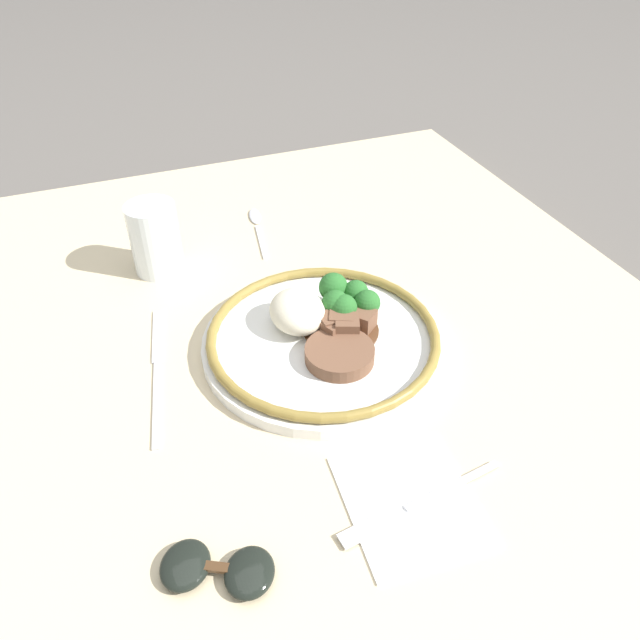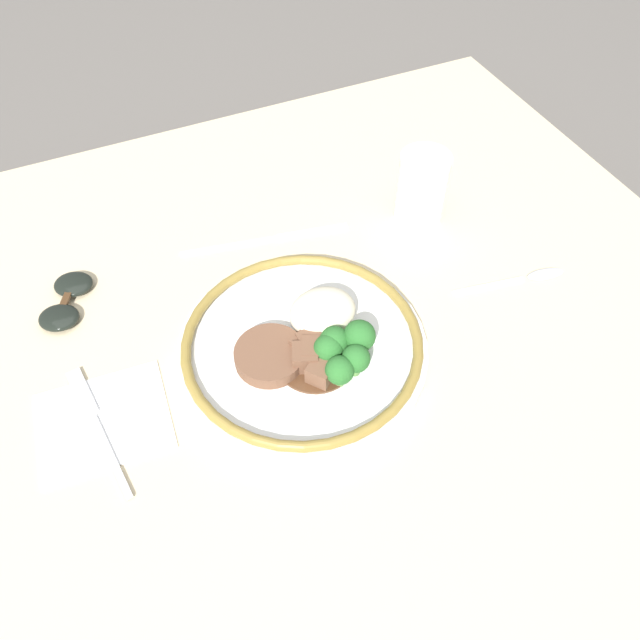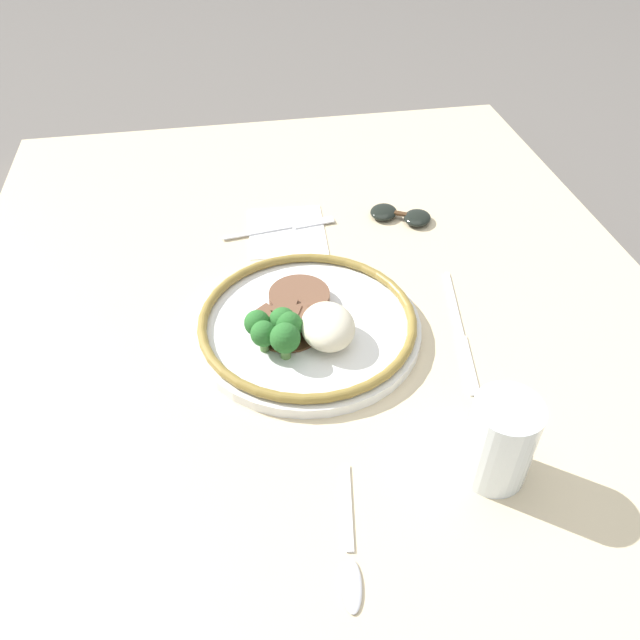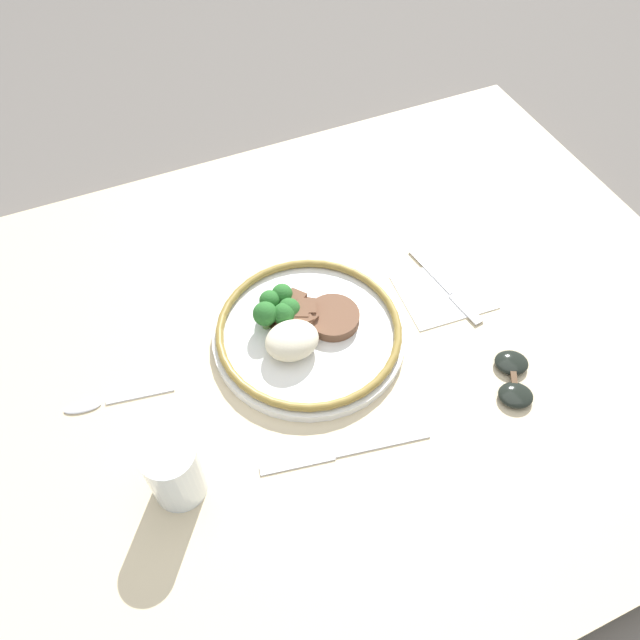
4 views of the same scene
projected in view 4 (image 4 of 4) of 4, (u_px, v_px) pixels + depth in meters
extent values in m
plane|color=#5B5651|center=(338.00, 355.00, 0.97)|extent=(8.00, 8.00, 0.00)
cube|color=beige|center=(339.00, 347.00, 0.95)|extent=(1.18, 0.95, 0.04)
cube|color=white|center=(444.00, 292.00, 0.98)|extent=(0.14, 0.13, 0.00)
cylinder|color=white|center=(309.00, 334.00, 0.93)|extent=(0.29, 0.29, 0.01)
torus|color=olive|center=(309.00, 329.00, 0.91)|extent=(0.27, 0.27, 0.01)
ellipsoid|color=beige|center=(292.00, 341.00, 0.88)|extent=(0.08, 0.07, 0.04)
cylinder|color=brown|center=(334.00, 317.00, 0.93)|extent=(0.08, 0.08, 0.02)
cylinder|color=#51331E|center=(299.00, 320.00, 0.93)|extent=(0.09, 0.09, 0.00)
cube|color=brown|center=(296.00, 302.00, 0.94)|extent=(0.04, 0.04, 0.03)
cube|color=brown|center=(307.00, 321.00, 0.92)|extent=(0.03, 0.03, 0.02)
cube|color=brown|center=(284.00, 314.00, 0.92)|extent=(0.03, 0.03, 0.02)
cube|color=brown|center=(307.00, 311.00, 0.93)|extent=(0.04, 0.04, 0.03)
cube|color=brown|center=(302.00, 321.00, 0.91)|extent=(0.03, 0.03, 0.03)
cube|color=brown|center=(299.00, 315.00, 0.92)|extent=(0.04, 0.04, 0.03)
cylinder|color=#568442|center=(266.00, 323.00, 0.92)|extent=(0.01, 0.01, 0.02)
sphere|color=#286628|center=(265.00, 314.00, 0.90)|extent=(0.04, 0.04, 0.04)
cylinder|color=#568442|center=(290.00, 317.00, 0.93)|extent=(0.01, 0.01, 0.01)
sphere|color=#286628|center=(289.00, 309.00, 0.91)|extent=(0.03, 0.03, 0.03)
cylinder|color=#568442|center=(283.00, 302.00, 0.95)|extent=(0.01, 0.01, 0.01)
sphere|color=#286628|center=(282.00, 294.00, 0.93)|extent=(0.03, 0.03, 0.03)
cylinder|color=#568442|center=(271.00, 308.00, 0.94)|extent=(0.01, 0.01, 0.01)
sphere|color=#286628|center=(270.00, 300.00, 0.92)|extent=(0.03, 0.03, 0.03)
cylinder|color=#568442|center=(285.00, 322.00, 0.92)|extent=(0.01, 0.01, 0.01)
sphere|color=#286628|center=(284.00, 314.00, 0.91)|extent=(0.03, 0.03, 0.03)
cylinder|color=yellow|center=(176.00, 475.00, 0.76)|extent=(0.06, 0.06, 0.08)
cylinder|color=white|center=(174.00, 471.00, 0.75)|extent=(0.07, 0.07, 0.10)
cube|color=silver|center=(430.00, 271.00, 1.01)|extent=(0.02, 0.11, 0.00)
cube|color=silver|center=(466.00, 309.00, 0.96)|extent=(0.02, 0.07, 0.00)
cube|color=silver|center=(381.00, 445.00, 0.82)|extent=(0.13, 0.03, 0.00)
cube|color=silver|center=(298.00, 464.00, 0.81)|extent=(0.10, 0.03, 0.00)
cube|color=silver|center=(140.00, 395.00, 0.87)|extent=(0.09, 0.02, 0.00)
ellipsoid|color=silver|center=(82.00, 407.00, 0.86)|extent=(0.05, 0.03, 0.01)
ellipsoid|color=black|center=(511.00, 363.00, 0.89)|extent=(0.06, 0.06, 0.01)
ellipsoid|color=black|center=(516.00, 395.00, 0.86)|extent=(0.06, 0.06, 0.01)
cube|color=#472D19|center=(514.00, 378.00, 0.88)|extent=(0.02, 0.02, 0.00)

